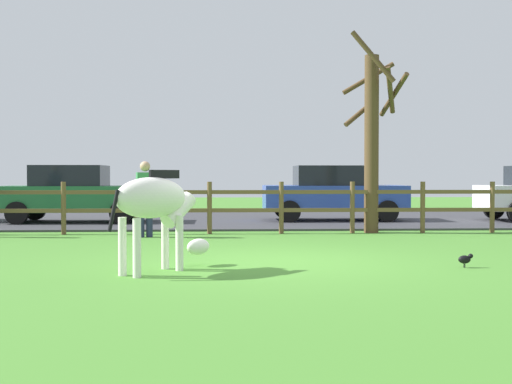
% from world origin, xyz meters
% --- Properties ---
extents(ground_plane, '(60.00, 60.00, 0.00)m').
position_xyz_m(ground_plane, '(0.00, 0.00, 0.00)').
color(ground_plane, '#47842D').
extents(parking_asphalt, '(28.00, 7.40, 0.05)m').
position_xyz_m(parking_asphalt, '(0.00, 9.30, 0.03)').
color(parking_asphalt, '#38383D').
rests_on(parking_asphalt, ground_plane).
extents(paddock_fence, '(21.53, 0.11, 1.19)m').
position_xyz_m(paddock_fence, '(-0.29, 5.00, 0.68)').
color(paddock_fence, brown).
rests_on(paddock_fence, ground_plane).
extents(bare_tree, '(1.40, 1.37, 4.60)m').
position_xyz_m(bare_tree, '(2.67, 5.11, 2.28)').
color(bare_tree, '#513A23').
rests_on(bare_tree, ground_plane).
extents(zebra, '(1.41, 1.59, 1.41)m').
position_xyz_m(zebra, '(-1.72, -1.03, 0.93)').
color(zebra, white).
rests_on(zebra, ground_plane).
extents(crow_on_grass, '(0.21, 0.10, 0.20)m').
position_xyz_m(crow_on_grass, '(2.70, -0.78, 0.13)').
color(crow_on_grass, black).
rests_on(crow_on_grass, ground_plane).
extents(parked_car_green, '(4.00, 1.89, 1.56)m').
position_xyz_m(parked_car_green, '(-4.89, 8.29, 0.84)').
color(parked_car_green, '#236B38').
rests_on(parked_car_green, parking_asphalt).
extents(parked_car_blue, '(4.01, 1.89, 1.56)m').
position_xyz_m(parked_car_blue, '(2.33, 8.67, 0.84)').
color(parked_car_blue, '#2D4CAD').
rests_on(parked_car_blue, parking_asphalt).
extents(visitor_right_of_tree, '(0.41, 0.31, 1.64)m').
position_xyz_m(visitor_right_of_tree, '(-2.48, 4.21, 0.91)').
color(visitor_right_of_tree, '#232847').
rests_on(visitor_right_of_tree, ground_plane).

